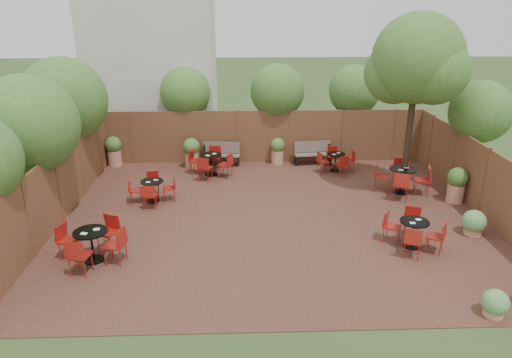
{
  "coord_description": "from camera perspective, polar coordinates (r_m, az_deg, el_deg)",
  "views": [
    {
      "loc": [
        -0.93,
        -12.2,
        5.87
      ],
      "look_at": [
        -0.49,
        0.5,
        1.0
      ],
      "focal_mm": 32.98,
      "sensor_mm": 36.0,
      "label": 1
    }
  ],
  "objects": [
    {
      "name": "fence_right",
      "position": [
        14.86,
        25.96,
        -0.38
      ],
      "size": [
        0.08,
        10.0,
        2.0
      ],
      "primitive_type": "cube",
      "color": "brown",
      "rests_on": "ground"
    },
    {
      "name": "fence_left",
      "position": [
        14.08,
        -22.94,
        -1.01
      ],
      "size": [
        0.08,
        10.0,
        2.0
      ],
      "primitive_type": "cube",
      "color": "brown",
      "rests_on": "ground"
    },
    {
      "name": "courtyard_tree",
      "position": [
        15.08,
        18.94,
        13.02
      ],
      "size": [
        2.82,
        2.73,
        5.57
      ],
      "rotation": [
        0.0,
        0.0,
        -0.11
      ],
      "color": "black",
      "rests_on": "courtyard_paving"
    },
    {
      "name": "neighbour_building",
      "position": [
        20.6,
        -12.4,
        15.29
      ],
      "size": [
        5.0,
        4.0,
        8.0
      ],
      "primitive_type": "cube",
      "color": "beige",
      "rests_on": "ground"
    },
    {
      "name": "planters",
      "position": [
        16.65,
        -1.0,
        2.55
      ],
      "size": [
        11.91,
        4.42,
        1.12
      ],
      "color": "tan",
      "rests_on": "courtyard_paving"
    },
    {
      "name": "fence_back",
      "position": [
        17.9,
        1.07,
        5.17
      ],
      "size": [
        12.0,
        0.08,
        2.0
      ],
      "primitive_type": "cube",
      "color": "brown",
      "rests_on": "ground"
    },
    {
      "name": "courtyard_paving",
      "position": [
        13.57,
        2.15,
        -4.64
      ],
      "size": [
        12.0,
        10.0,
        0.02
      ],
      "primitive_type": "cube",
      "color": "#381E17",
      "rests_on": "ground"
    },
    {
      "name": "low_shrubs",
      "position": [
        12.16,
        27.0,
        -8.72
      ],
      "size": [
        1.76,
        3.99,
        0.68
      ],
      "color": "tan",
      "rests_on": "courtyard_paving"
    },
    {
      "name": "park_bench_left",
      "position": [
        17.69,
        -4.25,
        3.11
      ],
      "size": [
        1.45,
        0.64,
        0.87
      ],
      "rotation": [
        0.0,
        0.0,
        -0.13
      ],
      "color": "brown",
      "rests_on": "courtyard_paving"
    },
    {
      "name": "park_bench_right",
      "position": [
        17.88,
        6.89,
        3.2
      ],
      "size": [
        1.43,
        0.58,
        0.86
      ],
      "rotation": [
        0.0,
        0.0,
        0.1
      ],
      "color": "brown",
      "rests_on": "courtyard_paving"
    },
    {
      "name": "overhang_foliage",
      "position": [
        15.07,
        -11.18,
        8.46
      ],
      "size": [
        15.56,
        10.34,
        2.77
      ],
      "color": "#396821",
      "rests_on": "ground"
    },
    {
      "name": "ground",
      "position": [
        13.57,
        2.15,
        -4.68
      ],
      "size": [
        80.0,
        80.0,
        0.0
      ],
      "primitive_type": "plane",
      "color": "#354F23",
      "rests_on": "ground"
    },
    {
      "name": "bistro_tables",
      "position": [
        14.2,
        2.26,
        -1.46
      ],
      "size": [
        10.39,
        7.58,
        0.96
      ],
      "color": "black",
      "rests_on": "courtyard_paving"
    }
  ]
}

